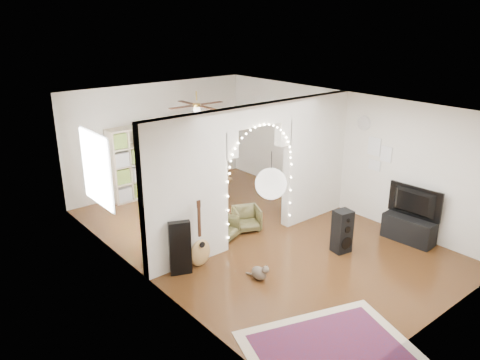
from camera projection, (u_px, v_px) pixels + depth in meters
floor at (256, 236)px, 9.50m from camera, size 7.50×7.50×0.00m
ceiling at (258, 104)px, 8.60m from camera, size 5.00×7.50×0.02m
wall_back at (159, 137)px, 11.78m from camera, size 5.00×0.02×2.70m
wall_front at (440, 242)px, 6.32m from camera, size 5.00×0.02×2.70m
wall_left at (141, 205)px, 7.55m from camera, size 0.02×7.50×2.70m
wall_right at (340, 151)px, 10.55m from camera, size 0.02×7.50×2.70m
divider_wall at (257, 170)px, 9.03m from camera, size 5.00×0.20×2.70m
fairy_lights at (262, 165)px, 8.89m from camera, size 1.64×0.04×1.60m
window at (96, 169)px, 8.83m from camera, size 0.04×1.20×1.40m
wall_clock at (364, 123)px, 9.85m from camera, size 0.03×0.31×0.31m
picture_frames at (378, 154)px, 9.76m from camera, size 0.02×0.50×0.70m
paper_lantern at (271, 184)px, 5.86m from camera, size 0.40×0.40×0.40m
ceiling_fan at (197, 105)px, 10.15m from camera, size 1.10×1.10×0.30m
area_rug at (331, 350)px, 6.26m from camera, size 2.64×2.29×0.02m
guitar_case at (180, 248)px, 7.98m from camera, size 0.39×0.26×0.98m
acoustic_guitar at (200, 242)px, 8.23m from camera, size 0.43×0.15×1.07m
tabby_cat at (260, 273)px, 7.92m from camera, size 0.27×0.47×0.31m
floor_speaker at (342, 231)px, 8.77m from camera, size 0.36×0.33×0.83m
media_console at (409, 229)px, 9.24m from camera, size 0.47×1.03×0.50m
tv at (412, 203)px, 9.05m from camera, size 0.22×1.08×0.62m
bookcase at (144, 161)px, 11.40m from camera, size 1.73×0.44×1.76m
dining_table at (201, 182)px, 10.56m from camera, size 1.21×0.82×0.76m
flower_vase at (200, 175)px, 10.50m from camera, size 0.19×0.19×0.19m
dining_chair_left at (223, 228)px, 9.34m from camera, size 0.65×0.65×0.46m
dining_chair_right at (247, 219)px, 9.73m from camera, size 0.70×0.70×0.49m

